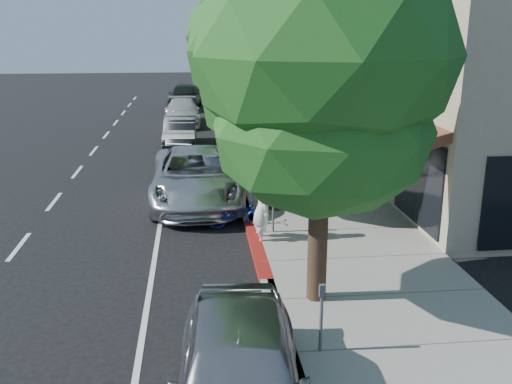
{
  "coord_description": "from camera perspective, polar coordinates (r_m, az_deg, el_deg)",
  "views": [
    {
      "loc": [
        -1.5,
        -12.57,
        5.59
      ],
      "look_at": [
        0.06,
        1.83,
        1.35
      ],
      "focal_mm": 40.0,
      "sensor_mm": 36.0,
      "label": 1
    }
  ],
  "objects": [
    {
      "name": "curb_red_segment",
      "position": [
        14.73,
        0.12,
        -5.68
      ],
      "size": [
        0.32,
        4.0,
        0.15
      ],
      "primitive_type": "cube",
      "color": "maroon",
      "rests_on": "ground"
    },
    {
      "name": "dark_sedan",
      "position": [
        27.52,
        -7.59,
        5.94
      ],
      "size": [
        1.54,
        4.26,
        1.4
      ],
      "primitive_type": "imported",
      "rotation": [
        0.0,
        0.0,
        -0.01
      ],
      "color": "black",
      "rests_on": "ground"
    },
    {
      "name": "curb",
      "position": [
        21.35,
        -1.95,
        1.34
      ],
      "size": [
        0.3,
        56.0,
        0.15
      ],
      "primitive_type": "cube",
      "color": "#9E998E",
      "rests_on": "ground"
    },
    {
      "name": "silver_suv",
      "position": [
        18.68,
        -6.02,
        1.55
      ],
      "size": [
        2.9,
        6.2,
        1.72
      ],
      "primitive_type": "imported",
      "rotation": [
        0.0,
        0.0,
        0.01
      ],
      "color": "silver",
      "rests_on": "ground"
    },
    {
      "name": "near_car_a",
      "position": [
        8.56,
        -1.72,
        -17.73
      ],
      "size": [
        2.21,
        4.83,
        1.6
      ],
      "primitive_type": "imported",
      "rotation": [
        0.0,
        0.0,
        -0.07
      ],
      "color": "#9D9DA1",
      "rests_on": "ground"
    },
    {
      "name": "cyclist",
      "position": [
        14.95,
        0.64,
        -1.53
      ],
      "size": [
        0.51,
        0.76,
        2.02
      ],
      "primitive_type": "imported",
      "rotation": [
        0.0,
        0.0,
        1.61
      ],
      "color": "white",
      "rests_on": "ground"
    },
    {
      "name": "street_tree_3",
      "position": [
        28.68,
        -1.44,
        15.11
      ],
      "size": [
        5.65,
        5.65,
        8.29
      ],
      "color": "black",
      "rests_on": "ground"
    },
    {
      "name": "street_tree_4",
      "position": [
        34.67,
        -2.29,
        14.72
      ],
      "size": [
        4.1,
        4.1,
        7.36
      ],
      "color": "black",
      "rests_on": "ground"
    },
    {
      "name": "pedestrian",
      "position": [
        20.79,
        1.18,
        3.53
      ],
      "size": [
        1.03,
        0.96,
        1.68
      ],
      "primitive_type": "imported",
      "rotation": [
        0.0,
        0.0,
        3.67
      ],
      "color": "black",
      "rests_on": "sidewalk"
    },
    {
      "name": "white_pickup",
      "position": [
        33.86,
        -7.38,
        7.92
      ],
      "size": [
        2.09,
        4.99,
        1.44
      ],
      "primitive_type": "imported",
      "rotation": [
        0.0,
        0.0,
        0.01
      ],
      "color": "#BBBBBB",
      "rests_on": "ground"
    },
    {
      "name": "ground",
      "position": [
        13.84,
        0.57,
        -7.51
      ],
      "size": [
        120.0,
        120.0,
        0.0
      ],
      "primitive_type": "plane",
      "color": "black",
      "rests_on": "ground"
    },
    {
      "name": "bicycle",
      "position": [
        16.23,
        -1.98,
        -2.19
      ],
      "size": [
        1.72,
        0.72,
        0.88
      ],
      "primitive_type": "imported",
      "rotation": [
        0.0,
        0.0,
        1.49
      ],
      "color": "#151F96",
      "rests_on": "ground"
    },
    {
      "name": "dark_suv_far",
      "position": [
        40.62,
        -7.12,
        9.52
      ],
      "size": [
        2.57,
        5.28,
        1.74
      ],
      "primitive_type": "imported",
      "rotation": [
        0.0,
        0.0,
        -0.1
      ],
      "color": "black",
      "rests_on": "ground"
    },
    {
      "name": "storefront_building",
      "position": [
        32.59,
        14.06,
        12.17
      ],
      "size": [
        10.0,
        36.0,
        7.0
      ],
      "primitive_type": "cube",
      "color": "#B4A98A",
      "rests_on": "ground"
    },
    {
      "name": "street_tree_2",
      "position": [
        22.71,
        -0.12,
        14.4
      ],
      "size": [
        4.67,
        4.67,
        7.79
      ],
      "color": "black",
      "rests_on": "ground"
    },
    {
      "name": "street_tree_0",
      "position": [
        10.86,
        6.77,
        12.89
      ],
      "size": [
        5.04,
        5.04,
        8.07
      ],
      "color": "black",
      "rests_on": "ground"
    },
    {
      "name": "street_tree_5",
      "position": [
        40.66,
        -2.9,
        14.68
      ],
      "size": [
        4.36,
        4.36,
        7.18
      ],
      "color": "black",
      "rests_on": "ground"
    },
    {
      "name": "sidewalk",
      "position": [
        21.64,
        4.14,
        1.5
      ],
      "size": [
        4.6,
        56.0,
        0.15
      ],
      "primitive_type": "cube",
      "color": "gray",
      "rests_on": "ground"
    },
    {
      "name": "street_tree_1",
      "position": [
        16.76,
        2.11,
        13.67
      ],
      "size": [
        5.38,
        5.38,
        7.98
      ],
      "color": "black",
      "rests_on": "ground"
    }
  ]
}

